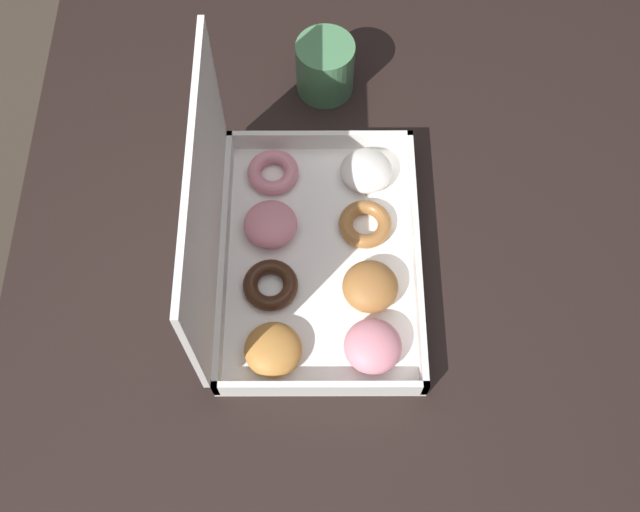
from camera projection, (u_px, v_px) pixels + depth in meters
ground_plane at (355, 394)px, 1.65m from camera, size 8.00×8.00×0.00m
dining_table at (372, 283)px, 1.10m from camera, size 0.99×1.00×0.70m
donut_box at (298, 250)px, 0.97m from camera, size 0.37×0.27×0.27m
coffee_mug at (325, 66)px, 1.10m from camera, size 0.09×0.09×0.09m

